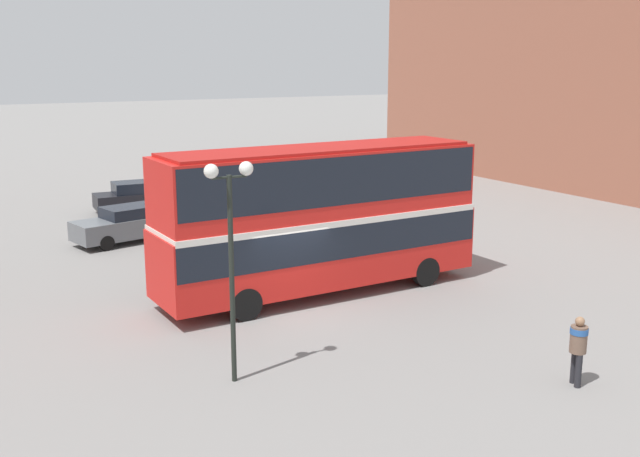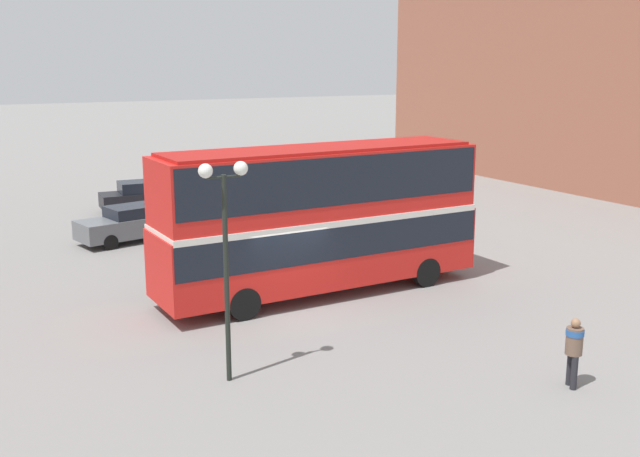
# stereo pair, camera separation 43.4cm
# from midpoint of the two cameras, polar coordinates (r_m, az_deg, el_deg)

# --- Properties ---
(ground_plane) EXTENTS (240.00, 240.00, 0.00)m
(ground_plane) POSITION_cam_midpoint_polar(r_m,az_deg,el_deg) (22.64, -1.61, -6.44)
(ground_plane) COLOR gray
(double_decker_bus) EXTENTS (10.82, 2.83, 4.77)m
(double_decker_bus) POSITION_cam_midpoint_polar(r_m,az_deg,el_deg) (23.87, 0.52, 1.34)
(double_decker_bus) COLOR red
(double_decker_bus) RESTS_ON ground_plane
(pedestrian_foreground) EXTENTS (0.55, 0.55, 1.68)m
(pedestrian_foreground) POSITION_cam_midpoint_polar(r_m,az_deg,el_deg) (18.40, 19.44, -8.39)
(pedestrian_foreground) COLOR #232328
(pedestrian_foreground) RESTS_ON ground_plane
(parked_car_kerb_far) EXTENTS (4.88, 2.60, 1.50)m
(parked_car_kerb_far) POSITION_cam_midpoint_polar(r_m,az_deg,el_deg) (32.22, -13.58, 0.42)
(parked_car_kerb_far) COLOR slate
(parked_car_kerb_far) RESTS_ON ground_plane
(parked_car_side_street) EXTENTS (4.74, 2.01, 1.52)m
(parked_car_side_street) POSITION_cam_midpoint_polar(r_m,az_deg,el_deg) (38.58, -12.72, 2.45)
(parked_car_side_street) COLOR black
(parked_car_side_street) RESTS_ON ground_plane
(street_lamp_twin_globe) EXTENTS (1.17, 0.33, 5.21)m
(street_lamp_twin_globe) POSITION_cam_midpoint_polar(r_m,az_deg,el_deg) (17.04, -6.53, 0.30)
(street_lamp_twin_globe) COLOR black
(street_lamp_twin_globe) RESTS_ON ground_plane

